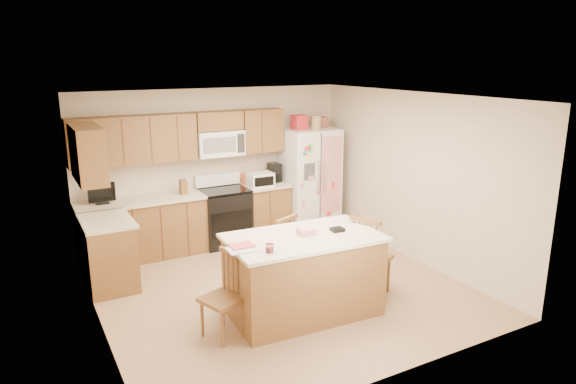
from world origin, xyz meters
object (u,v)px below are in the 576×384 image
stove (224,216)px  refrigerator (309,179)px  windsor_chair_left (224,298)px  island (303,275)px  windsor_chair_right (370,257)px  windsor_chair_back (278,254)px

stove → refrigerator: refrigerator is taller
windsor_chair_left → island: bearing=2.2°
stove → refrigerator: size_ratio=0.55×
windsor_chair_right → island: bearing=-177.0°
refrigerator → island: bearing=-122.2°
island → windsor_chair_left: island is taller
windsor_chair_back → windsor_chair_right: windsor_chair_right is taller
windsor_chair_left → windsor_chair_back: windsor_chair_back is taller
stove → windsor_chair_back: stove is taller
windsor_chair_back → windsor_chair_left: bearing=-143.4°
island → windsor_chair_right: (1.02, 0.05, 0.01)m
windsor_chair_right → windsor_chair_back: bearing=143.2°
refrigerator → windsor_chair_left: refrigerator is taller
stove → windsor_chair_back: size_ratio=1.12×
island → windsor_chair_left: size_ratio=1.97×
windsor_chair_left → windsor_chair_right: 2.04m
refrigerator → windsor_chair_right: 2.68m
stove → windsor_chair_back: 1.92m
refrigerator → windsor_chair_right: bearing=-103.9°
windsor_chair_back → island: bearing=-94.7°
refrigerator → windsor_chair_left: (-2.67, -2.66, -0.47)m
island → windsor_chair_back: island is taller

